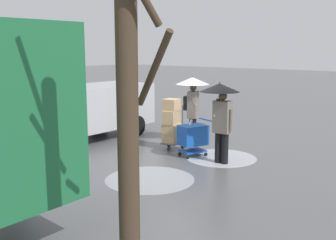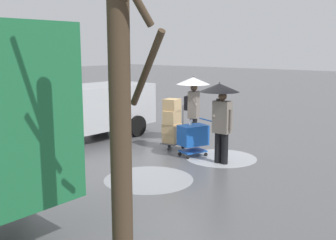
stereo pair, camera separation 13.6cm
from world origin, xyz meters
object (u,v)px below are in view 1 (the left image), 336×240
at_px(pedestrian_pink_side, 192,94).
at_px(bare_tree_near, 129,125).
at_px(cargo_van_parked_right, 72,106).
at_px(pedestrian_black_side, 221,104).
at_px(shopping_cart_vendor, 193,136).
at_px(hand_dolly_boxes, 172,122).

distance_m(pedestrian_pink_side, bare_tree_near, 8.47).
relative_size(cargo_van_parked_right, pedestrian_black_side, 2.51).
xyz_separation_m(pedestrian_pink_side, pedestrian_black_side, (-1.86, 1.39, 0.00)).
relative_size(cargo_van_parked_right, shopping_cart_vendor, 5.17).
distance_m(cargo_van_parked_right, shopping_cart_vendor, 4.20).
bearing_deg(hand_dolly_boxes, pedestrian_pink_side, -90.82).
xyz_separation_m(cargo_van_parked_right, pedestrian_black_side, (-5.01, -0.79, 0.39)).
distance_m(shopping_cart_vendor, hand_dolly_boxes, 0.97).
bearing_deg(pedestrian_black_side, cargo_van_parked_right, 8.95).
bearing_deg(cargo_van_parked_right, pedestrian_black_side, -171.05).
distance_m(cargo_van_parked_right, pedestrian_black_side, 5.09).
height_order(shopping_cart_vendor, bare_tree_near, bare_tree_near).
bearing_deg(shopping_cart_vendor, pedestrian_black_side, 171.98).
distance_m(pedestrian_black_side, bare_tree_near, 6.42).
distance_m(hand_dolly_boxes, bare_tree_near, 7.69).
bearing_deg(hand_dolly_boxes, shopping_cart_vendor, 167.15).
bearing_deg(shopping_cart_vendor, cargo_van_parked_right, 12.86).
bearing_deg(shopping_cart_vendor, bare_tree_near, 118.53).
xyz_separation_m(hand_dolly_boxes, pedestrian_black_side, (-1.87, 0.34, 0.74)).
bearing_deg(pedestrian_black_side, pedestrian_pink_side, -36.90).
relative_size(hand_dolly_boxes, bare_tree_near, 0.32).
xyz_separation_m(pedestrian_pink_side, bare_tree_near, (-4.20, 7.34, 0.62)).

